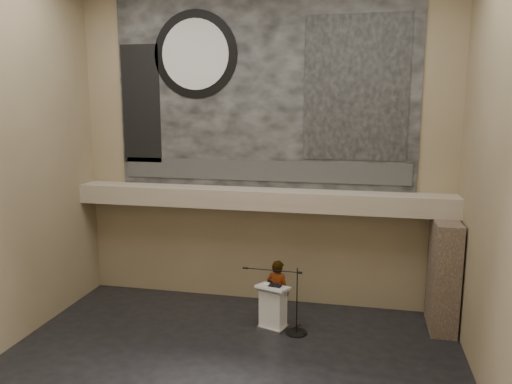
# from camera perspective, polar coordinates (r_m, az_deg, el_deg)

# --- Properties ---
(floor) EXTENTS (10.00, 10.00, 0.00)m
(floor) POSITION_cam_1_polar(r_m,az_deg,el_deg) (10.90, -3.76, -19.91)
(floor) COLOR black
(floor) RESTS_ON ground
(wall_back) EXTENTS (10.00, 0.02, 8.50)m
(wall_back) POSITION_cam_1_polar(r_m,az_deg,el_deg) (13.36, 0.72, 5.04)
(wall_back) COLOR #806E51
(wall_back) RESTS_ON floor
(wall_front) EXTENTS (10.00, 0.02, 8.50)m
(wall_front) POSITION_cam_1_polar(r_m,az_deg,el_deg) (5.82, -15.09, -2.31)
(wall_front) COLOR #806E51
(wall_front) RESTS_ON floor
(wall_right) EXTENTS (0.02, 8.00, 8.50)m
(wall_right) POSITION_cam_1_polar(r_m,az_deg,el_deg) (9.43, 26.59, 1.70)
(wall_right) COLOR #806E51
(wall_right) RESTS_ON floor
(soffit) EXTENTS (10.00, 0.80, 0.50)m
(soffit) POSITION_cam_1_polar(r_m,az_deg,el_deg) (13.16, 0.37, -0.76)
(soffit) COLOR gray
(soffit) RESTS_ON wall_back
(sprinkler_left) EXTENTS (0.04, 0.04, 0.06)m
(sprinkler_left) POSITION_cam_1_polar(r_m,az_deg,el_deg) (13.58, -6.31, -1.69)
(sprinkler_left) COLOR #B2893D
(sprinkler_left) RESTS_ON soffit
(sprinkler_right) EXTENTS (0.04, 0.04, 0.06)m
(sprinkler_right) POSITION_cam_1_polar(r_m,az_deg,el_deg) (12.92, 8.60, -2.36)
(sprinkler_right) COLOR #B2893D
(sprinkler_right) RESTS_ON soffit
(banner) EXTENTS (8.00, 0.05, 5.00)m
(banner) POSITION_cam_1_polar(r_m,az_deg,el_deg) (13.27, 0.71, 11.27)
(banner) COLOR black
(banner) RESTS_ON wall_back
(banner_text_strip) EXTENTS (7.76, 0.02, 0.55)m
(banner_text_strip) POSITION_cam_1_polar(r_m,az_deg,el_deg) (13.36, 0.66, 2.45)
(banner_text_strip) COLOR #2E2E2E
(banner_text_strip) RESTS_ON banner
(banner_clock_rim) EXTENTS (2.30, 0.02, 2.30)m
(banner_clock_rim) POSITION_cam_1_polar(r_m,az_deg,el_deg) (13.76, -6.96, 15.34)
(banner_clock_rim) COLOR black
(banner_clock_rim) RESTS_ON banner
(banner_clock_face) EXTENTS (1.84, 0.02, 1.84)m
(banner_clock_face) POSITION_cam_1_polar(r_m,az_deg,el_deg) (13.74, -6.98, 15.35)
(banner_clock_face) COLOR silver
(banner_clock_face) RESTS_ON banner
(banner_building_print) EXTENTS (2.60, 0.02, 3.60)m
(banner_building_print) POSITION_cam_1_polar(r_m,az_deg,el_deg) (12.97, 11.34, 11.54)
(banner_building_print) COLOR black
(banner_building_print) RESTS_ON banner
(banner_brick_print) EXTENTS (1.10, 0.02, 3.20)m
(banner_brick_print) POSITION_cam_1_polar(r_m,az_deg,el_deg) (14.30, -13.00, 9.75)
(banner_brick_print) COLOR black
(banner_brick_print) RESTS_ON banner
(stone_pier) EXTENTS (0.60, 1.40, 2.70)m
(stone_pier) POSITION_cam_1_polar(r_m,az_deg,el_deg) (13.03, 20.63, -8.85)
(stone_pier) COLOR #44352A
(stone_pier) RESTS_ON floor
(lectern) EXTENTS (0.87, 0.73, 1.14)m
(lectern) POSITION_cam_1_polar(r_m,az_deg,el_deg) (12.44, 1.95, -13.02)
(lectern) COLOR silver
(lectern) RESTS_ON floor
(binder) EXTENTS (0.33, 0.27, 0.04)m
(binder) POSITION_cam_1_polar(r_m,az_deg,el_deg) (12.20, 2.19, -10.64)
(binder) COLOR black
(binder) RESTS_ON lectern
(papers) EXTENTS (0.29, 0.35, 0.00)m
(papers) POSITION_cam_1_polar(r_m,az_deg,el_deg) (12.26, 1.19, -10.61)
(papers) COLOR silver
(papers) RESTS_ON lectern
(speaker_person) EXTENTS (0.69, 0.56, 1.65)m
(speaker_person) POSITION_cam_1_polar(r_m,az_deg,el_deg) (12.61, 2.49, -11.37)
(speaker_person) COLOR white
(speaker_person) RESTS_ON floor
(mic_stand) EXTENTS (1.59, 0.52, 1.63)m
(mic_stand) POSITION_cam_1_polar(r_m,az_deg,el_deg) (12.38, 4.41, -14.68)
(mic_stand) COLOR black
(mic_stand) RESTS_ON floor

